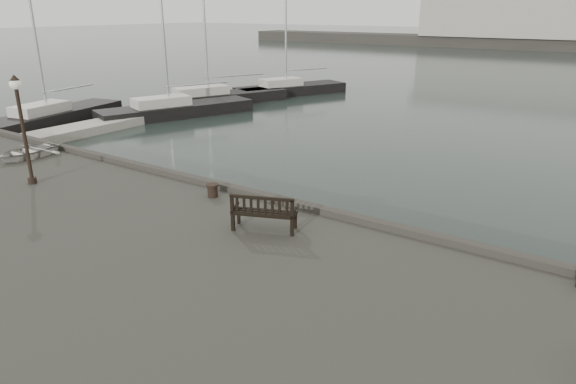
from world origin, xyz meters
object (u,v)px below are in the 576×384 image
at_px(yacht_b, 216,101).
at_px(bench, 264,219).
at_px(lamp_post, 21,115).
at_px(dinghy, 27,152).
at_px(yacht_c, 177,113).
at_px(bollard_left, 213,190).
at_px(yacht_a, 55,120).
at_px(yacht_d, 291,92).

bearing_deg(yacht_b, bench, -22.50).
distance_m(lamp_post, dinghy, 3.92).
height_order(bench, yacht_c, yacht_c).
height_order(bench, bollard_left, bench).
xyz_separation_m(bollard_left, yacht_b, (-16.69, 18.60, -1.51)).
relative_size(bollard_left, yacht_a, 0.03).
relative_size(bollard_left, yacht_b, 0.03).
bearing_deg(dinghy, yacht_a, 141.06).
distance_m(lamp_post, yacht_c, 19.09).
relative_size(bench, yacht_b, 0.12).
bearing_deg(bench, yacht_b, 112.43).
bearing_deg(yacht_c, yacht_b, 122.78).
relative_size(lamp_post, yacht_a, 0.26).
relative_size(yacht_a, yacht_b, 0.89).
distance_m(bench, yacht_c, 23.52).
bearing_deg(bench, yacht_a, 137.24).
distance_m(dinghy, yacht_b, 21.02).
bearing_deg(yacht_d, yacht_c, -70.29).
bearing_deg(yacht_a, yacht_c, 40.26).
bearing_deg(bench, dinghy, 156.12).
bearing_deg(lamp_post, yacht_a, 146.04).
distance_m(lamp_post, yacht_a, 18.10).
xyz_separation_m(dinghy, yacht_a, (-11.73, 8.33, -1.56)).
distance_m(lamp_post, yacht_d, 29.62).
distance_m(lamp_post, yacht_b, 23.94).
bearing_deg(yacht_a, bench, -31.82).
height_order(dinghy, yacht_c, yacht_c).
relative_size(lamp_post, yacht_c, 0.25).
relative_size(yacht_b, yacht_d, 1.22).
xyz_separation_m(bench, bollard_left, (-2.73, 1.08, -0.10)).
height_order(bench, yacht_b, yacht_b).
bearing_deg(yacht_a, yacht_d, 60.97).
bearing_deg(bollard_left, yacht_a, 159.55).
xyz_separation_m(bollard_left, yacht_d, (-14.54, 25.69, -1.53)).
bearing_deg(yacht_b, dinghy, -44.48).
height_order(bench, yacht_d, yacht_d).
distance_m(bench, yacht_b, 27.70).
xyz_separation_m(lamp_post, yacht_a, (-14.73, 9.92, -3.52)).
distance_m(yacht_a, yacht_c, 7.62).
bearing_deg(yacht_d, lamp_post, -47.62).
relative_size(bench, yacht_c, 0.12).
distance_m(yacht_a, yacht_b, 11.61).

